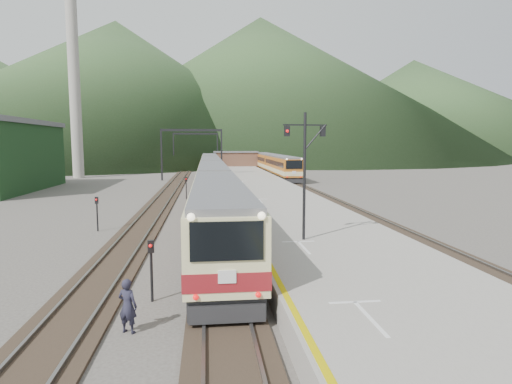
{
  "coord_description": "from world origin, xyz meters",
  "views": [
    {
      "loc": [
        -0.57,
        -12.74,
        5.74
      ],
      "look_at": [
        3.21,
        19.89,
        2.0
      ],
      "focal_mm": 30.0,
      "sensor_mm": 36.0,
      "label": 1
    }
  ],
  "objects": [
    {
      "name": "track_second",
      "position": [
        11.5,
        40.0,
        0.07
      ],
      "size": [
        2.6,
        200.0,
        0.23
      ],
      "color": "black",
      "rests_on": "ground"
    },
    {
      "name": "track_far",
      "position": [
        -5.0,
        40.0,
        0.07
      ],
      "size": [
        2.6,
        200.0,
        0.23
      ],
      "color": "black",
      "rests_on": "ground"
    },
    {
      "name": "short_signal_b",
      "position": [
        -2.69,
        31.71,
        1.46
      ],
      "size": [
        0.27,
        0.24,
        2.27
      ],
      "color": "black",
      "rests_on": "ground"
    },
    {
      "name": "signal_mast",
      "position": [
        4.17,
        7.64,
        4.82
      ],
      "size": [
        2.2,
        0.35,
        6.22
      ],
      "color": "black",
      "rests_on": "platform"
    },
    {
      "name": "smokestack",
      "position": [
        -22.0,
        62.0,
        15.0
      ],
      "size": [
        1.8,
        1.8,
        30.0
      ],
      "primitive_type": "cylinder",
      "color": "#9E998E",
      "rests_on": "ground"
    },
    {
      "name": "hill_a",
      "position": [
        -40.0,
        190.0,
        30.0
      ],
      "size": [
        180.0,
        180.0,
        60.0
      ],
      "primitive_type": "cone",
      "color": "#29461F",
      "rests_on": "ground"
    },
    {
      "name": "track_main",
      "position": [
        0.0,
        40.0,
        0.07
      ],
      "size": [
        2.6,
        200.0,
        0.23
      ],
      "color": "black",
      "rests_on": "ground"
    },
    {
      "name": "ground",
      "position": [
        0.0,
        0.0,
        0.0
      ],
      "size": [
        400.0,
        400.0,
        0.0
      ],
      "primitive_type": "plane",
      "color": "#47423D",
      "rests_on": "ground"
    },
    {
      "name": "gantry_far",
      "position": [
        -2.85,
        80.0,
        5.59
      ],
      "size": [
        9.55,
        0.25,
        8.0
      ],
      "color": "black",
      "rests_on": "ground"
    },
    {
      "name": "short_signal_a",
      "position": [
        -2.61,
        2.64,
        1.46
      ],
      "size": [
        0.25,
        0.21,
        2.27
      ],
      "color": "black",
      "rests_on": "ground"
    },
    {
      "name": "hill_b",
      "position": [
        30.0,
        230.0,
        37.5
      ],
      "size": [
        220.0,
        220.0,
        75.0
      ],
      "primitive_type": "cone",
      "color": "#29461F",
      "rests_on": "ground"
    },
    {
      "name": "main_train",
      "position": [
        0.0,
        36.93,
        1.88
      ],
      "size": [
        2.7,
        74.22,
        3.3
      ],
      "color": "beige",
      "rests_on": "track_main"
    },
    {
      "name": "platform",
      "position": [
        5.6,
        38.0,
        0.5
      ],
      "size": [
        8.0,
        100.0,
        1.0
      ],
      "primitive_type": "cube",
      "color": "gray",
      "rests_on": "ground"
    },
    {
      "name": "station_shed",
      "position": [
        5.6,
        78.0,
        2.57
      ],
      "size": [
        9.4,
        4.4,
        3.1
      ],
      "color": "brown",
      "rests_on": "platform"
    },
    {
      "name": "gantry_near",
      "position": [
        -2.85,
        55.0,
        5.59
      ],
      "size": [
        9.55,
        0.25,
        8.0
      ],
      "color": "black",
      "rests_on": "ground"
    },
    {
      "name": "second_train",
      "position": [
        11.5,
        64.8,
        1.96
      ],
      "size": [
        2.83,
        38.6,
        3.46
      ],
      "color": "#AC5F1B",
      "rests_on": "track_second"
    },
    {
      "name": "worker",
      "position": [
        -3.0,
        0.08,
        0.85
      ],
      "size": [
        0.73,
        0.62,
        1.69
      ],
      "primitive_type": "imported",
      "rotation": [
        0.0,
        0.0,
        2.73
      ],
      "color": "#222132",
      "rests_on": "ground"
    },
    {
      "name": "hill_c",
      "position": [
        110.0,
        210.0,
        25.0
      ],
      "size": [
        160.0,
        160.0,
        50.0
      ],
      "primitive_type": "cone",
      "color": "#29461F",
      "rests_on": "ground"
    },
    {
      "name": "short_signal_c",
      "position": [
        -7.74,
        15.92,
        1.46
      ],
      "size": [
        0.24,
        0.19,
        2.27
      ],
      "color": "black",
      "rests_on": "ground"
    }
  ]
}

